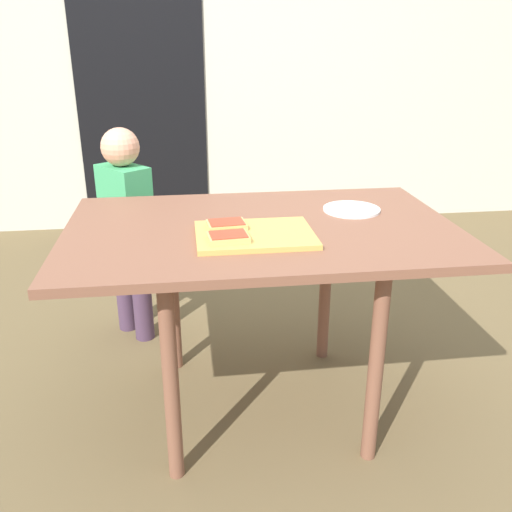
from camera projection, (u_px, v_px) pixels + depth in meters
name	position (u px, v px, depth m)	size (l,w,h in m)	color
ground_plane	(261.00, 405.00, 2.17)	(16.00, 16.00, 0.00)	brown
house_wall_back	(213.00, 15.00, 3.85)	(8.00, 0.20, 3.00)	beige
house_door	(141.00, 91.00, 3.87)	(0.90, 0.02, 2.00)	black
dining_table	(262.00, 247.00, 1.92)	(1.34, 0.87, 0.75)	brown
cutting_board	(255.00, 235.00, 1.77)	(0.38, 0.29, 0.02)	gold
pizza_slice_near_left	(228.00, 237.00, 1.70)	(0.13, 0.11, 0.02)	#D8B265
pizza_slice_far_left	(227.00, 225.00, 1.81)	(0.13, 0.11, 0.02)	#D8B265
plate_white_right	(352.00, 209.00, 2.05)	(0.21, 0.21, 0.01)	white
child_left	(127.00, 223.00, 2.49)	(0.26, 0.27, 0.99)	#4B354D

